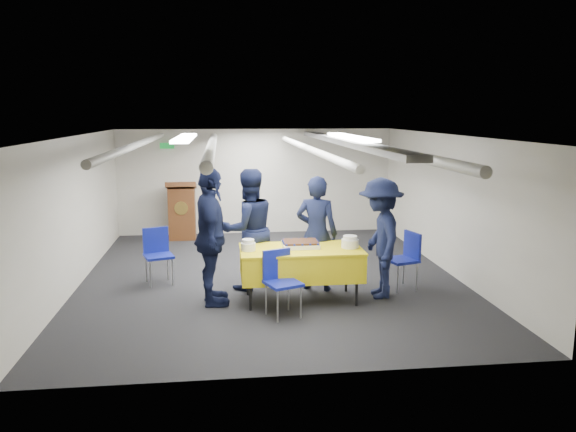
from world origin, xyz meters
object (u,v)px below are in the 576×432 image
object	(u,v)px
chair_left	(157,250)
sailor_b	(248,229)
sailor_c	(211,237)
sailor_a	(317,233)
chair_near	(280,276)
podium	(182,210)
sailor_d	(380,238)
serving_table	(301,263)
sheet_cake	(300,244)
chair_right	(406,254)

from	to	relation	value
chair_left	sailor_b	xyz separation A→B (m)	(1.41, -0.44, 0.39)
sailor_b	sailor_c	xyz separation A→B (m)	(-0.55, -0.68, 0.04)
sailor_a	chair_near	bearing A→B (deg)	79.86
chair_left	sailor_a	size ratio (longest dim) A/B	0.50
podium	sailor_b	distance (m)	3.78
sailor_d	chair_near	bearing A→B (deg)	-64.22
podium	sailor_a	distance (m)	4.37
serving_table	sailor_d	xyz separation A→B (m)	(1.17, 0.06, 0.31)
serving_table	sailor_c	size ratio (longest dim) A/B	0.89
sailor_b	sailor_d	xyz separation A→B (m)	(1.87, -0.62, -0.05)
sheet_cake	sailor_d	distance (m)	1.16
sheet_cake	sailor_b	bearing A→B (deg)	139.57
serving_table	sailor_a	xyz separation A→B (m)	(0.31, 0.50, 0.31)
chair_right	sailor_d	world-z (taller)	sailor_d
sheet_cake	sailor_a	world-z (taller)	sailor_a
podium	sailor_c	distance (m)	4.31
sheet_cake	podium	distance (m)	4.60
sheet_cake	chair_near	world-z (taller)	chair_near
sailor_c	serving_table	bearing A→B (deg)	-93.11
sailor_c	sheet_cake	bearing A→B (deg)	-89.63
serving_table	sailor_b	size ratio (longest dim) A/B	0.94
podium	sailor_b	world-z (taller)	sailor_b
serving_table	sailor_b	world-z (taller)	sailor_b
serving_table	sheet_cake	distance (m)	0.27
chair_right	sailor_b	bearing A→B (deg)	172.90
sheet_cake	chair_left	xyz separation A→B (m)	(-2.12, 1.05, -0.28)
sailor_a	sailor_c	xyz separation A→B (m)	(-1.56, -0.50, 0.09)
serving_table	podium	bearing A→B (deg)	114.52
sailor_a	sailor_c	size ratio (longest dim) A/B	0.90
sheet_cake	podium	bearing A→B (deg)	114.98
podium	chair_near	bearing A→B (deg)	-71.59
chair_left	sailor_d	world-z (taller)	sailor_d
sheet_cake	podium	size ratio (longest dim) A/B	0.42
chair_left	sailor_c	bearing A→B (deg)	-52.58
chair_near	sailor_a	distance (m)	1.26
podium	chair_left	xyz separation A→B (m)	(-0.18, -3.12, -0.08)
serving_table	chair_left	distance (m)	2.40
sailor_b	chair_right	bearing A→B (deg)	152.84
chair_near	sailor_b	xyz separation A→B (m)	(-0.35, 1.20, 0.39)
chair_near	sailor_b	world-z (taller)	sailor_b
serving_table	sailor_c	world-z (taller)	sailor_c
serving_table	sailor_c	xyz separation A→B (m)	(-1.25, -0.00, 0.40)
sheet_cake	podium	world-z (taller)	podium
serving_table	chair_near	distance (m)	0.63
sailor_b	sailor_c	world-z (taller)	sailor_c
serving_table	chair_right	size ratio (longest dim) A/B	1.97
serving_table	chair_near	xyz separation A→B (m)	(-0.35, -0.52, -0.03)
podium	chair_right	distance (m)	5.28
chair_near	chair_left	bearing A→B (deg)	137.04
chair_right	sailor_b	xyz separation A→B (m)	(-2.38, 0.30, 0.39)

